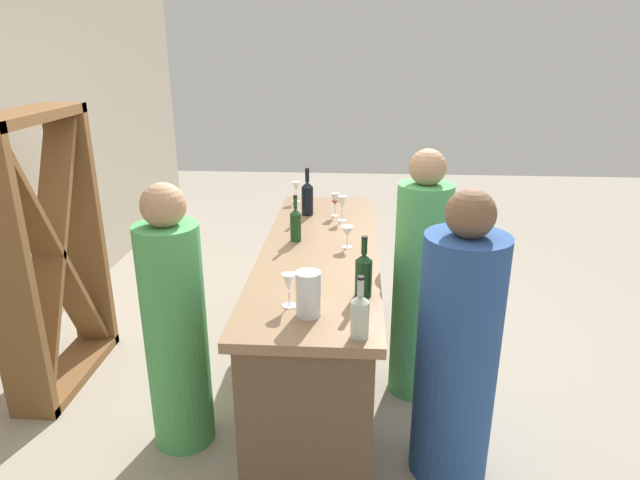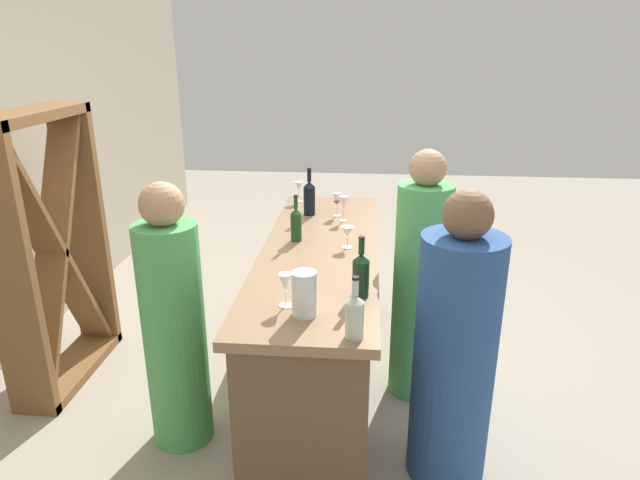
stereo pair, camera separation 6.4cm
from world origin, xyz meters
TOP-DOWN VIEW (x-y plane):
  - ground_plane at (0.00, 0.00)m, footprint 12.00×12.00m
  - bar_counter at (0.00, 0.00)m, footprint 2.26×0.69m
  - wine_rack at (-0.04, 1.65)m, footprint 0.91×0.28m
  - wine_bottle_leftmost_clear_pale at (-1.04, -0.23)m, footprint 0.08×0.08m
  - wine_bottle_second_left_dark_green at (-0.64, -0.25)m, footprint 0.08×0.08m
  - wine_bottle_center_olive_green at (0.12, 0.16)m, footprint 0.07×0.07m
  - wine_bottle_second_right_near_black at (0.66, 0.13)m, footprint 0.08×0.08m
  - wine_glass_near_left at (0.02, -0.16)m, footprint 0.08×0.08m
  - wine_glass_near_center at (0.53, -0.11)m, footprint 0.06×0.06m
  - wine_glass_near_right at (0.64, -0.06)m, footprint 0.06×0.06m
  - wine_glass_far_left at (-0.77, 0.09)m, footprint 0.07×0.07m
  - wine_glass_far_center at (0.99, 0.25)m, footprint 0.07×0.07m
  - water_pitcher at (-0.86, -0.01)m, footprint 0.11×0.11m
  - person_left_guest at (-0.03, -0.60)m, footprint 0.41×0.41m
  - person_center_guest at (-0.72, -0.71)m, footprint 0.46×0.46m
  - person_right_guest at (-0.59, 0.71)m, footprint 0.39×0.39m

SIDE VIEW (x-z plane):
  - ground_plane at x=0.00m, z-range 0.00..0.00m
  - bar_counter at x=0.00m, z-range 0.00..0.93m
  - person_center_guest at x=-0.72m, z-range -0.07..1.42m
  - person_right_guest at x=-0.59m, z-range -0.05..1.41m
  - person_left_guest at x=-0.03m, z-range -0.05..1.48m
  - wine_rack at x=-0.04m, z-range 0.00..1.72m
  - wine_glass_near_left at x=0.02m, z-range 0.95..1.09m
  - wine_bottle_leftmost_clear_pale at x=-1.04m, z-range 0.89..1.17m
  - water_pitcher at x=-0.86m, z-range 0.93..1.14m
  - wine_bottle_center_olive_green at x=0.12m, z-range 0.89..1.18m
  - wine_glass_far_left at x=-0.77m, z-range 0.96..1.12m
  - wine_glass_far_center at x=0.99m, z-range 0.96..1.12m
  - wine_glass_near_right at x=0.64m, z-range 0.96..1.12m
  - wine_bottle_second_left_dark_green at x=-0.64m, z-range 0.89..1.19m
  - wine_glass_near_center at x=0.53m, z-range 0.96..1.14m
  - wine_bottle_second_right_near_black at x=0.66m, z-range 0.89..1.22m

